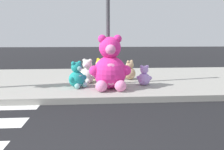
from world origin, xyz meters
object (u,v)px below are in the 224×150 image
(plush_pink_large, at_px, (110,68))
(plush_lavender, at_px, (144,77))
(plush_yellow, at_px, (100,71))
(plush_tan, at_px, (129,72))
(sign_pole, at_px, (108,23))
(plush_white, at_px, (87,73))
(plush_teal, at_px, (77,77))

(plush_pink_large, xyz_separation_m, plush_lavender, (0.98, 0.36, -0.33))
(plush_yellow, xyz_separation_m, plush_lavender, (1.23, -1.01, -0.04))
(plush_pink_large, bearing_deg, plush_yellow, 100.31)
(plush_lavender, bearing_deg, plush_pink_large, -159.59)
(plush_tan, bearing_deg, sign_pole, -139.23)
(plush_white, bearing_deg, plush_tan, 17.04)
(plush_yellow, bearing_deg, plush_teal, -118.16)
(plush_pink_large, height_order, plush_white, plush_pink_large)
(sign_pole, height_order, plush_yellow, sign_pole)
(sign_pole, xyz_separation_m, plush_tan, (0.71, 0.61, -1.45))
(plush_tan, bearing_deg, plush_pink_large, -119.79)
(plush_white, bearing_deg, plush_teal, -112.55)
(plush_lavender, bearing_deg, sign_pole, 167.21)
(sign_pole, xyz_separation_m, plush_lavender, (1.00, -0.23, -1.47))
(sign_pole, height_order, plush_teal, sign_pole)
(plush_white, bearing_deg, sign_pole, -18.99)
(plush_lavender, distance_m, plush_white, 1.66)
(plush_yellow, relative_size, plush_lavender, 1.17)
(plush_teal, relative_size, plush_lavender, 1.25)
(plush_lavender, relative_size, plush_white, 0.80)
(plush_pink_large, xyz_separation_m, plush_white, (-0.63, 0.80, -0.27))
(plush_pink_large, height_order, plush_teal, plush_pink_large)
(plush_teal, height_order, plush_lavender, plush_teal)
(sign_pole, bearing_deg, plush_tan, 40.77)
(plush_yellow, height_order, plush_white, plush_white)
(plush_teal, xyz_separation_m, plush_white, (0.24, 0.58, 0.00))
(plush_pink_large, distance_m, plush_yellow, 1.43)
(plush_tan, xyz_separation_m, plush_teal, (-1.55, -0.98, 0.04))
(plush_white, bearing_deg, plush_yellow, 56.71)
(plush_lavender, bearing_deg, plush_teal, -175.54)
(plush_pink_large, bearing_deg, plush_teal, 165.75)
(sign_pole, relative_size, plush_lavender, 5.65)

